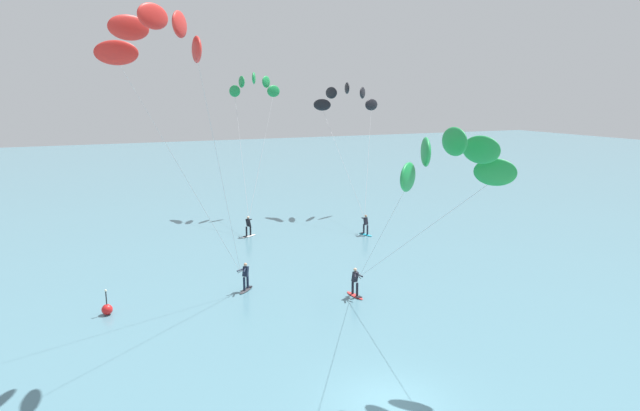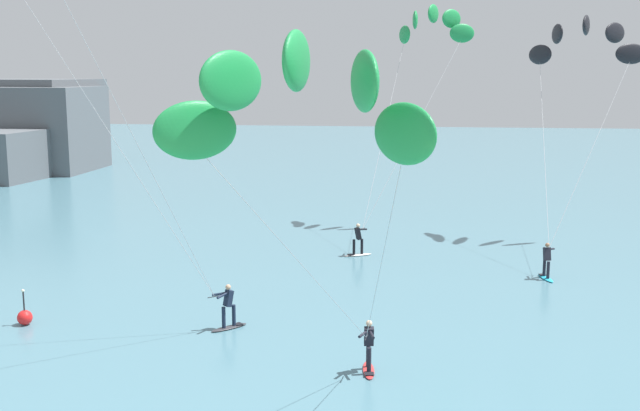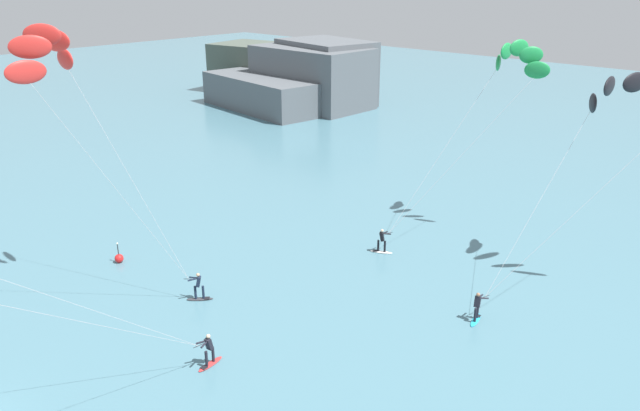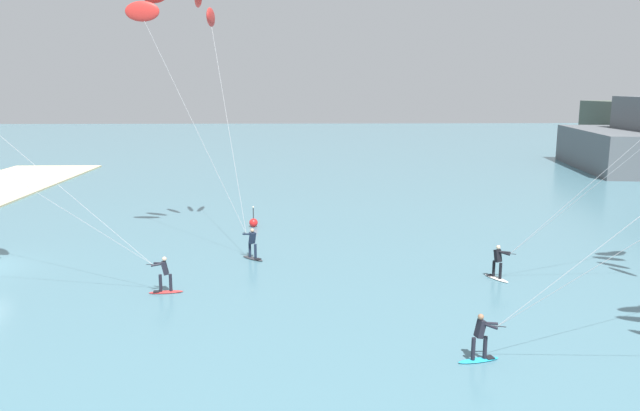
{
  "view_description": "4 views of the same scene",
  "coord_description": "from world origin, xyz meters",
  "px_view_note": "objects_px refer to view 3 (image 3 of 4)",
  "views": [
    {
      "loc": [
        -10.06,
        -16.14,
        11.32
      ],
      "look_at": [
        5.28,
        18.12,
        3.75
      ],
      "focal_mm": 31.23,
      "sensor_mm": 36.0,
      "label": 1
    },
    {
      "loc": [
        5.44,
        -12.69,
        9.35
      ],
      "look_at": [
        1.13,
        20.72,
        3.48
      ],
      "focal_mm": 43.36,
      "sensor_mm": 36.0,
      "label": 2
    },
    {
      "loc": [
        24.51,
        -4.17,
        17.57
      ],
      "look_at": [
        3.24,
        18.96,
        5.49
      ],
      "focal_mm": 34.66,
      "sensor_mm": 36.0,
      "label": 3
    },
    {
      "loc": [
        30.56,
        16.61,
        9.14
      ],
      "look_at": [
        3.86,
        17.34,
        3.92
      ],
      "focal_mm": 34.68,
      "sensor_mm": 36.0,
      "label": 4
    }
  ],
  "objects_px": {
    "kitesurfer_downwind": "(512,66)",
    "marker_buoy": "(119,258)",
    "kitesurfer_far_out": "(51,61)",
    "kitesurfer_mid_water": "(627,104)"
  },
  "relations": [
    {
      "from": "kitesurfer_downwind",
      "to": "marker_buoy",
      "type": "xyz_separation_m",
      "value": [
        -14.96,
        -21.4,
        -11.3
      ]
    },
    {
      "from": "kitesurfer_far_out",
      "to": "kitesurfer_downwind",
      "type": "bearing_deg",
      "value": 64.14
    },
    {
      "from": "kitesurfer_mid_water",
      "to": "marker_buoy",
      "type": "distance_m",
      "value": 31.47
    },
    {
      "from": "kitesurfer_mid_water",
      "to": "marker_buoy",
      "type": "xyz_separation_m",
      "value": [
        -23.29,
        -18.46,
        -10.37
      ]
    },
    {
      "from": "kitesurfer_far_out",
      "to": "marker_buoy",
      "type": "height_order",
      "value": "kitesurfer_far_out"
    },
    {
      "from": "kitesurfer_mid_water",
      "to": "kitesurfer_downwind",
      "type": "xyz_separation_m",
      "value": [
        -8.33,
        2.94,
        0.94
      ]
    },
    {
      "from": "kitesurfer_far_out",
      "to": "kitesurfer_downwind",
      "type": "xyz_separation_m",
      "value": [
        12.16,
        25.08,
        -1.72
      ]
    },
    {
      "from": "kitesurfer_mid_water",
      "to": "kitesurfer_far_out",
      "type": "bearing_deg",
      "value": -132.76
    },
    {
      "from": "kitesurfer_downwind",
      "to": "marker_buoy",
      "type": "bearing_deg",
      "value": -124.96
    },
    {
      "from": "kitesurfer_downwind",
      "to": "marker_buoy",
      "type": "relative_size",
      "value": 9.62
    }
  ]
}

